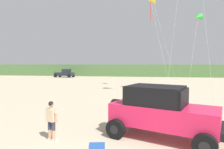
# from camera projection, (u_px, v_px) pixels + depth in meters

# --- Properties ---
(dune_ridge) EXTENTS (90.00, 6.50, 3.08)m
(dune_ridge) POSITION_uv_depth(u_px,v_px,m) (133.00, 70.00, 53.26)
(dune_ridge) COLOR #4C703D
(dune_ridge) RESTS_ON ground_plane
(jeep) EXTENTS (4.99, 3.76, 2.26)m
(jeep) POSITION_uv_depth(u_px,v_px,m) (161.00, 111.00, 8.57)
(jeep) COLOR #EA2151
(jeep) RESTS_ON ground_plane
(person_watching) EXTENTS (0.59, 0.40, 1.67)m
(person_watching) POSITION_uv_depth(u_px,v_px,m) (51.00, 119.00, 8.30)
(person_watching) COLOR tan
(person_watching) RESTS_ON ground_plane
(cooler_box) EXTENTS (0.62, 0.46, 0.38)m
(cooler_box) POSITION_uv_depth(u_px,v_px,m) (97.00, 149.00, 7.05)
(cooler_box) COLOR #23519E
(cooler_box) RESTS_ON ground_plane
(distant_pickup) EXTENTS (4.80, 2.89, 1.98)m
(distant_pickup) POSITION_uv_depth(u_px,v_px,m) (65.00, 73.00, 48.38)
(distant_pickup) COLOR #1E232D
(distant_pickup) RESTS_ON ground_plane
(kite_blue_swept) EXTENTS (2.84, 6.65, 9.48)m
(kite_blue_swept) POSITION_uv_depth(u_px,v_px,m) (198.00, 17.00, 24.13)
(kite_blue_swept) COLOR green
(kite_blue_swept) RESTS_ON ground_plane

